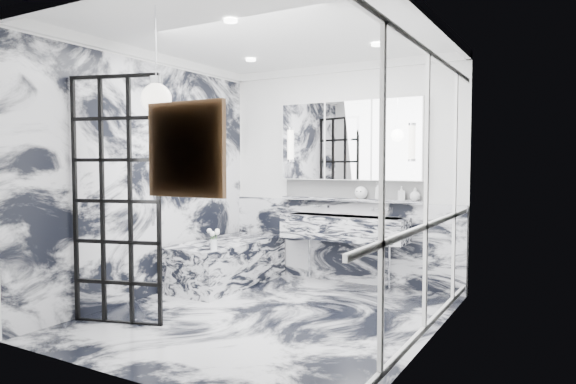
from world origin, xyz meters
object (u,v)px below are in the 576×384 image
Objects in this scene: crittall_door at (116,201)px; trough_sink at (344,228)px; mirror_cabinet at (350,141)px; bathtub at (227,262)px.

trough_sink is at bearing 45.41° from crittall_door.
crittall_door is 1.23× the size of mirror_cabinet.
bathtub is (-0.05, 1.81, -0.90)m from crittall_door.
bathtub is (-1.32, -0.83, -1.54)m from mirror_cabinet.
crittall_door is at bearing -88.27° from bathtub.
mirror_cabinet reaches higher than trough_sink.
trough_sink is 0.97× the size of bathtub.
mirror_cabinet is (1.27, 2.64, 0.65)m from crittall_door.
trough_sink is at bearing 26.48° from bathtub.
crittall_door is at bearing -115.66° from mirror_cabinet.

